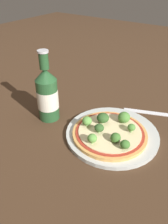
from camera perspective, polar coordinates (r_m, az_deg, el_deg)
The scene contains 13 objects.
ground_plane at distance 0.64m, azimuth 5.58°, elevation -6.36°, with size 3.00×3.00×0.00m, color #3D2819.
plate at distance 0.64m, azimuth 7.33°, elevation -5.66°, with size 0.27×0.27×0.01m.
pizza at distance 0.63m, azimuth 6.90°, elevation -5.27°, with size 0.21×0.21×0.01m.
broccoli_floret_0 at distance 0.57m, azimuth 2.10°, elevation -6.85°, with size 0.03×0.03×0.03m.
broccoli_floret_1 at distance 0.60m, azimuth 3.98°, elevation -4.17°, with size 0.03×0.03×0.03m.
broccoli_floret_2 at distance 0.62m, azimuth 12.30°, elevation -3.97°, with size 0.02×0.02×0.03m.
broccoli_floret_3 at distance 0.64m, azimuth 4.97°, elevation -1.53°, with size 0.04×0.04×0.03m.
broccoli_floret_4 at distance 0.58m, azimuth 8.26°, elevation -6.63°, with size 0.03×0.03×0.03m.
broccoli_floret_5 at distance 0.65m, azimuth 10.43°, elevation -1.37°, with size 0.04×0.04×0.03m.
broccoli_floret_6 at distance 0.62m, azimuth 0.77°, elevation -2.32°, with size 0.03×0.03×0.03m.
broccoli_floret_7 at distance 0.56m, azimuth 10.69°, elevation -8.32°, with size 0.03×0.03×0.02m.
beer_bottle at distance 0.68m, azimuth -9.56°, elevation 4.55°, with size 0.07×0.07×0.22m.
fork at distance 0.77m, azimuth 16.73°, elevation -0.10°, with size 0.08×0.17×0.00m.
Camera 1 is at (-0.43, -0.23, 0.41)m, focal length 35.00 mm.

